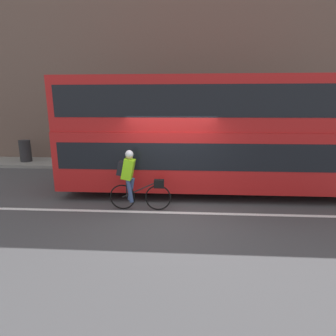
{
  "coord_description": "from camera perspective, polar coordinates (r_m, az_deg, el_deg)",
  "views": [
    {
      "loc": [
        0.35,
        -6.51,
        2.75
      ],
      "look_at": [
        -0.1,
        0.94,
        1.0
      ],
      "focal_mm": 28.0,
      "sensor_mm": 36.0,
      "label": 1
    }
  ],
  "objects": [
    {
      "name": "road_center_line",
      "position": [
        7.06,
        0.32,
        -9.67
      ],
      "size": [
        50.0,
        0.14,
        0.01
      ],
      "primitive_type": "cube",
      "color": "silver",
      "rests_on": "ground_plane"
    },
    {
      "name": "bus",
      "position": [
        8.47,
        9.4,
        7.93
      ],
      "size": [
        9.32,
        2.45,
        3.59
      ],
      "color": "black",
      "rests_on": "ground_plane"
    },
    {
      "name": "sidewalk_curb",
      "position": [
        12.51,
        1.76,
        0.83
      ],
      "size": [
        60.0,
        1.96,
        0.14
      ],
      "color": "gray",
      "rests_on": "ground_plane"
    },
    {
      "name": "cyclist_on_bike",
      "position": [
        7.05,
        -7.57,
        -2.25
      ],
      "size": [
        1.67,
        0.32,
        1.65
      ],
      "color": "black",
      "rests_on": "ground_plane"
    },
    {
      "name": "building_facade",
      "position": [
        13.43,
        2.04,
        19.26
      ],
      "size": [
        60.0,
        0.3,
        8.34
      ],
      "color": "brown",
      "rests_on": "ground_plane"
    },
    {
      "name": "trash_bin",
      "position": [
        14.5,
        -28.63,
        3.31
      ],
      "size": [
        0.52,
        0.52,
        1.04
      ],
      "color": "#262628",
      "rests_on": "sidewalk_curb"
    },
    {
      "name": "ground_plane",
      "position": [
        7.07,
        0.32,
        -9.67
      ],
      "size": [
        80.0,
        80.0,
        0.0
      ],
      "primitive_type": "plane",
      "color": "#424244"
    }
  ]
}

